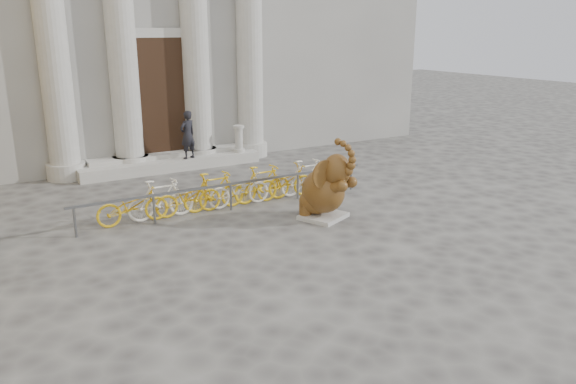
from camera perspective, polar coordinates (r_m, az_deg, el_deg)
ground at (r=11.00m, az=4.53°, el=-7.84°), size 80.00×80.00×0.00m
entrance_steps at (r=19.02m, az=-11.85°, el=2.87°), size 6.00×1.20×0.36m
elephant_statue at (r=13.60m, az=3.78°, el=0.25°), size 1.37×1.61×2.02m
bike_rack at (r=14.54m, az=-6.31°, el=0.28°), size 8.00×0.53×1.00m
pedestrian at (r=18.67m, az=-10.16°, el=5.74°), size 0.67×0.55×1.57m
balustrade_post at (r=19.49m, az=-5.01°, el=5.30°), size 0.38×0.38×0.93m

